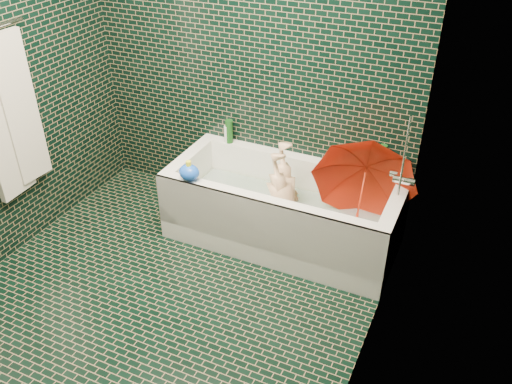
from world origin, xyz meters
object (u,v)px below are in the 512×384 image
at_px(bathtub, 282,216).
at_px(child, 286,208).
at_px(bath_toy, 189,172).
at_px(umbrella, 362,193).
at_px(rubber_duck, 385,169).

bearing_deg(bathtub, child, -25.63).
distance_m(bathtub, bath_toy, 0.78).
distance_m(child, umbrella, 0.60).
height_order(bathtub, bath_toy, bath_toy).
distance_m(bathtub, umbrella, 0.68).
height_order(bathtub, umbrella, umbrella).
height_order(child, bath_toy, bath_toy).
xyz_separation_m(bathtub, child, (0.03, -0.02, 0.10)).
bearing_deg(bathtub, bath_toy, -152.43).
bearing_deg(child, bath_toy, -66.91).
height_order(rubber_duck, bath_toy, bath_toy).
xyz_separation_m(bathtub, umbrella, (0.57, -0.00, 0.37)).
bearing_deg(rubber_duck, child, -133.80).
distance_m(umbrella, bath_toy, 1.20).
xyz_separation_m(child, umbrella, (0.54, 0.02, 0.27)).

